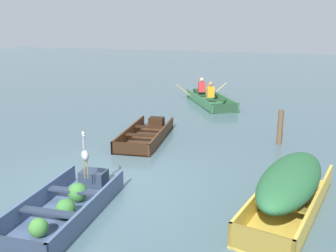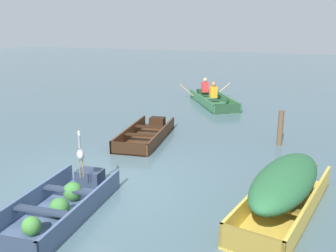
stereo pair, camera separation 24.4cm
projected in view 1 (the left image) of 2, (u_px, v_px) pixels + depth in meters
ground_plane at (105, 188)px, 7.35m from camera, size 80.00×80.00×0.00m
dinghy_slate_blue_foreground at (67, 205)px, 6.33m from camera, size 1.44×2.80×0.38m
skiff_dark_varnish_near_moored at (147, 134)px, 10.60m from camera, size 1.49×3.00×0.33m
skiff_yellow_mid_moored at (291, 184)px, 6.35m from camera, size 1.39×3.30×0.87m
rowboat_green_with_crew at (209, 99)px, 15.41m from camera, size 3.10×3.53×0.91m
heron_on_dinghy at (85, 154)px, 6.74m from camera, size 0.35×0.40×0.84m
mooring_post at (280, 127)px, 9.97m from camera, size 0.15×0.15×0.93m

